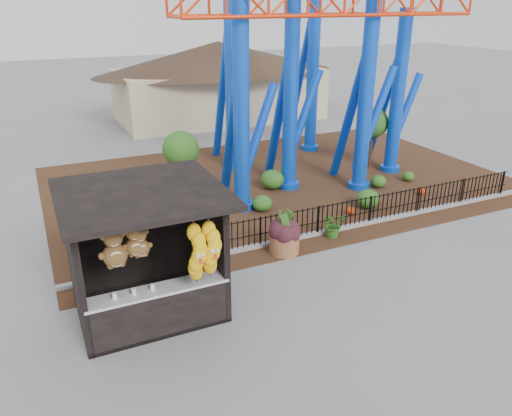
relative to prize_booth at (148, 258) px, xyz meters
name	(u,v)px	position (x,y,z in m)	size (l,w,h in m)	color
ground	(283,305)	(2.98, -0.92, -1.52)	(120.00, 120.00, 0.00)	slate
mulch_bed	(279,181)	(6.98, 7.08, -1.51)	(18.00, 12.00, 0.02)	#331E11
curb	(349,227)	(6.98, 2.08, -1.46)	(18.00, 0.18, 0.12)	gray
prize_booth	(148,258)	(0.00, 0.00, 0.00)	(3.50, 3.40, 3.12)	black
picket_fence	(373,210)	(7.88, 2.08, -1.02)	(12.20, 0.06, 1.00)	black
roller_coaster	(306,12)	(8.10, 7.31, 4.92)	(11.00, 6.37, 10.82)	blue
terracotta_planter	(284,244)	(4.27, 1.49, -1.23)	(0.88, 0.88, 0.59)	brown
planter_foliage	(285,225)	(4.27, 1.49, -0.62)	(0.70, 0.70, 0.64)	#31131B
potted_plant	(333,225)	(6.15, 1.78, -1.11)	(0.75, 0.65, 0.83)	#325E1B
landscaping	(318,189)	(7.50, 4.90, -1.19)	(7.37, 4.05, 0.75)	#275318
pavilion	(218,68)	(8.98, 19.08, 1.54)	(15.00, 15.00, 4.80)	#BFAD8C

